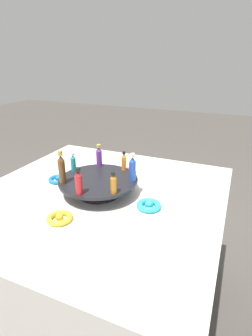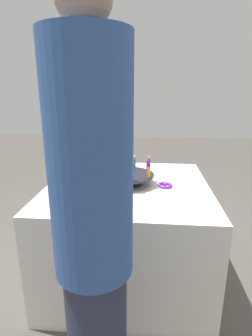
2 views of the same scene
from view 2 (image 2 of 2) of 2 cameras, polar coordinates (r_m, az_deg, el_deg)
ground_plane at (r=2.15m, az=0.41°, el=-21.84°), size 12.00×12.00×0.00m
party_table at (r=1.95m, az=0.43°, el=-13.50°), size 1.08×1.08×0.72m
display_stand at (r=1.78m, az=0.46°, el=-1.99°), size 0.35×0.35×0.07m
bottle_blue at (r=1.61m, az=1.34°, el=-0.95°), size 0.03×0.03×0.13m
bottle_orange at (r=1.69m, az=4.95°, el=-0.72°), size 0.02×0.02×0.09m
bottle_purple at (r=1.81m, az=4.91°, el=0.78°), size 0.03×0.03×0.11m
bottle_teal at (r=1.90m, az=1.76°, el=1.26°), size 0.02×0.02×0.09m
bottle_brown at (r=1.87m, az=-2.20°, el=1.84°), size 0.03×0.03×0.15m
bottle_red at (r=1.77m, az=-4.45°, el=0.39°), size 0.03×0.03×0.11m
bottle_amber at (r=1.65m, az=-3.07°, el=-1.12°), size 0.03×0.03×0.09m
ribbon_bow_gold at (r=1.85m, az=-7.14°, el=-2.55°), size 0.10×0.10×0.03m
ribbon_bow_teal at (r=1.56m, az=-1.44°, el=-6.12°), size 0.10×0.10×0.03m
ribbon_bow_purple at (r=1.76m, az=8.47°, el=-3.73°), size 0.10×0.10×0.03m
ribbon_bow_blue at (r=2.02m, az=1.91°, el=-0.82°), size 0.09×0.09×0.03m
person_figure at (r=0.97m, az=-7.13°, el=-13.97°), size 0.28×0.28×1.67m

